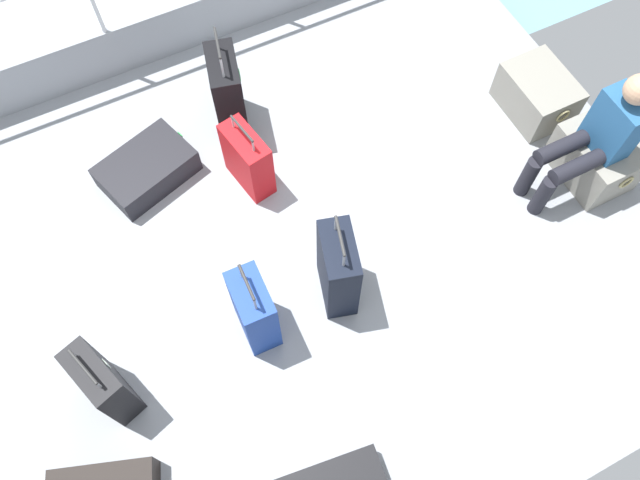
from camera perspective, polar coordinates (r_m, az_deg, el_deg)
ground_plane at (r=4.61m, az=-0.93°, el=-0.61°), size 4.40×5.20×0.06m
gunwale_port at (r=5.63m, az=-11.34°, el=18.66°), size 0.06×5.20×0.45m
cargo_crate_0 at (r=5.38m, az=19.00°, el=12.34°), size 0.61×0.43×0.35m
cargo_crate_1 at (r=5.15m, az=23.67°, el=6.85°), size 0.61×0.44×0.39m
passenger_seated at (r=4.76m, az=23.68°, el=8.55°), size 0.34×0.66×1.09m
suitcase_0 at (r=4.16m, az=-18.98°, el=-12.10°), size 0.45×0.30×0.67m
suitcase_1 at (r=4.94m, az=-15.35°, el=6.18°), size 0.63×0.78×0.23m
suitcase_2 at (r=4.93m, az=-8.33°, el=12.91°), size 0.48×0.32×0.89m
suitcase_3 at (r=4.65m, az=-6.55°, el=7.21°), size 0.44×0.26×0.65m
suitcase_4 at (r=4.07m, az=-5.96°, el=-6.33°), size 0.38×0.22×0.80m
suitcase_6 at (r=4.12m, az=1.63°, el=-2.68°), size 0.45×0.32×0.85m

